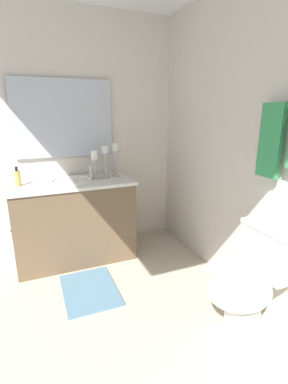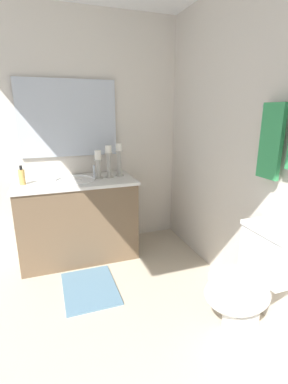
% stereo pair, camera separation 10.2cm
% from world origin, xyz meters
% --- Properties ---
extents(floor, '(2.68, 2.36, 0.02)m').
position_xyz_m(floor, '(0.00, 0.00, -0.01)').
color(floor, beige).
rests_on(floor, ground).
extents(wall_back, '(2.68, 0.04, 2.45)m').
position_xyz_m(wall_back, '(0.00, 1.18, 1.23)').
color(wall_back, silver).
rests_on(wall_back, ground).
extents(wall_left, '(0.04, 2.36, 2.45)m').
position_xyz_m(wall_left, '(-1.34, 0.00, 1.23)').
color(wall_left, silver).
rests_on(wall_left, ground).
extents(vanity_cabinet, '(0.58, 1.17, 0.82)m').
position_xyz_m(vanity_cabinet, '(-1.01, -0.03, 0.41)').
color(vanity_cabinet, brown).
rests_on(vanity_cabinet, ground).
extents(sink_basin, '(0.40, 0.40, 0.24)m').
position_xyz_m(sink_basin, '(-1.01, -0.03, 0.78)').
color(sink_basin, white).
rests_on(sink_basin, vanity_cabinet).
extents(mirror, '(0.02, 0.98, 0.76)m').
position_xyz_m(mirror, '(-1.29, -0.03, 1.40)').
color(mirror, silver).
extents(candle_holder_tall, '(0.09, 0.09, 0.34)m').
position_xyz_m(candle_holder_tall, '(-1.07, 0.43, 1.00)').
color(candle_holder_tall, '#B7B2A5').
rests_on(candle_holder_tall, vanity_cabinet).
extents(candle_holder_short, '(0.09, 0.09, 0.32)m').
position_xyz_m(candle_holder_short, '(-1.03, 0.31, 0.99)').
color(candle_holder_short, '#B7B2A5').
rests_on(candle_holder_short, vanity_cabinet).
extents(candle_holder_mid, '(0.09, 0.09, 0.28)m').
position_xyz_m(candle_holder_mid, '(-1.03, 0.21, 0.97)').
color(candle_holder_mid, '#B7B2A5').
rests_on(candle_holder_mid, vanity_cabinet).
extents(soap_bottle, '(0.06, 0.06, 0.18)m').
position_xyz_m(soap_bottle, '(-1.01, -0.51, 0.89)').
color(soap_bottle, '#E5B259').
rests_on(soap_bottle, vanity_cabinet).
extents(toilet, '(0.39, 0.54, 0.75)m').
position_xyz_m(toilet, '(0.43, 0.90, 0.37)').
color(toilet, white).
rests_on(toilet, ground).
extents(towel_near_vanity, '(0.18, 0.03, 0.49)m').
position_xyz_m(towel_near_vanity, '(0.28, 1.10, 1.29)').
color(towel_near_vanity, '#389E59').
rests_on(towel_near_vanity, towel_bar).
extents(bath_mat, '(0.60, 0.44, 0.02)m').
position_xyz_m(bath_mat, '(-0.39, -0.03, 0.01)').
color(bath_mat, slate).
rests_on(bath_mat, ground).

